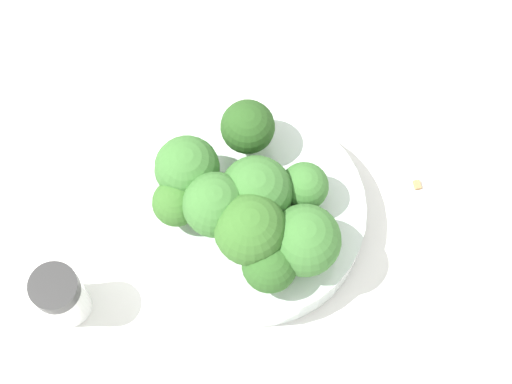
# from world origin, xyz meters

# --- Properties ---
(ground_plane) EXTENTS (3.00, 3.00, 0.00)m
(ground_plane) POSITION_xyz_m (0.00, 0.00, 0.00)
(ground_plane) COLOR white
(bowl) EXTENTS (0.16, 0.16, 0.03)m
(bowl) POSITION_xyz_m (0.00, 0.00, 0.02)
(bowl) COLOR silver
(bowl) RESTS_ON ground_plane
(broccoli_floret_0) EXTENTS (0.03, 0.03, 0.04)m
(broccoli_floret_0) POSITION_xyz_m (-0.03, 0.01, 0.06)
(broccoli_floret_0) COLOR #8EB770
(broccoli_floret_0) RESTS_ON bowl
(broccoli_floret_1) EXTENTS (0.04, 0.04, 0.06)m
(broccoli_floret_1) POSITION_xyz_m (0.03, 0.00, 0.07)
(broccoli_floret_1) COLOR #8EB770
(broccoli_floret_1) RESTS_ON bowl
(broccoli_floret_2) EXTENTS (0.03, 0.03, 0.04)m
(broccoli_floret_2) POSITION_xyz_m (0.05, -0.02, 0.06)
(broccoli_floret_2) COLOR #8EB770
(broccoli_floret_2) RESTS_ON bowl
(broccoli_floret_3) EXTENTS (0.05, 0.05, 0.06)m
(broccoli_floret_3) POSITION_xyz_m (-0.00, -0.00, 0.06)
(broccoli_floret_3) COLOR #7A9E5B
(broccoli_floret_3) RESTS_ON bowl
(broccoli_floret_4) EXTENTS (0.04, 0.04, 0.05)m
(broccoli_floret_4) POSITION_xyz_m (-0.01, -0.05, 0.06)
(broccoli_floret_4) COLOR #8EB770
(broccoli_floret_4) RESTS_ON bowl
(broccoli_floret_5) EXTENTS (0.04, 0.04, 0.05)m
(broccoli_floret_5) POSITION_xyz_m (0.04, -0.03, 0.06)
(broccoli_floret_5) COLOR #7A9E5B
(broccoli_floret_5) RESTS_ON bowl
(broccoli_floret_6) EXTENTS (0.05, 0.05, 0.06)m
(broccoli_floret_6) POSITION_xyz_m (0.01, 0.03, 0.07)
(broccoli_floret_6) COLOR #7A9E5B
(broccoli_floret_6) RESTS_ON bowl
(broccoli_floret_7) EXTENTS (0.04, 0.04, 0.04)m
(broccoli_floret_7) POSITION_xyz_m (0.01, 0.05, 0.06)
(broccoli_floret_7) COLOR #7A9E5B
(broccoli_floret_7) RESTS_ON bowl
(broccoli_floret_8) EXTENTS (0.05, 0.05, 0.05)m
(broccoli_floret_8) POSITION_xyz_m (-0.02, 0.04, 0.06)
(broccoli_floret_8) COLOR #8EB770
(broccoli_floret_8) RESTS_ON bowl
(pepper_shaker) EXTENTS (0.03, 0.03, 0.06)m
(pepper_shaker) POSITION_xyz_m (0.15, 0.01, 0.03)
(pepper_shaker) COLOR silver
(pepper_shaker) RESTS_ON ground_plane
(almond_crumb_0) EXTENTS (0.01, 0.01, 0.01)m
(almond_crumb_0) POSITION_xyz_m (-0.12, 0.02, 0.00)
(almond_crumb_0) COLOR #AD7F4C
(almond_crumb_0) RESTS_ON ground_plane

